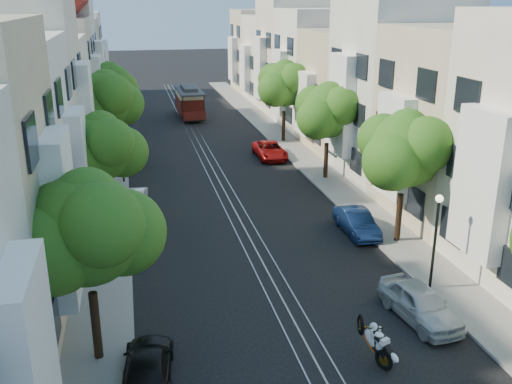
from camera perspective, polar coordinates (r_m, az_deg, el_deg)
ground at (r=45.32m, az=-5.09°, el=3.70°), size 200.00×200.00×0.00m
sidewalk_east at (r=46.75m, az=3.77°, el=4.28°), size 2.50×80.00×0.12m
sidewalk_west at (r=44.99m, az=-14.29°, el=3.15°), size 2.50×80.00×0.12m
rail_left at (r=45.25m, az=-5.78°, el=3.67°), size 0.06×80.00×0.02m
rail_slot at (r=45.31m, az=-5.09°, el=3.71°), size 0.06×80.00×0.02m
rail_right at (r=45.38m, az=-4.40°, el=3.75°), size 0.06×80.00×0.02m
lane_line at (r=45.32m, az=-5.09°, el=3.70°), size 0.08×80.00×0.01m
townhouses_east at (r=47.17m, az=9.43°, el=10.55°), size 7.75×72.00×12.00m
townhouses_west at (r=44.28m, az=-20.86°, el=8.93°), size 7.75×72.00×11.76m
tree_e_b at (r=28.44m, az=14.74°, el=3.91°), size 4.93×4.08×6.68m
tree_e_c at (r=38.32m, az=7.30°, el=7.90°), size 4.84×3.99×6.52m
tree_e_d at (r=48.62m, az=2.91°, el=10.64°), size 5.01×4.16×6.85m
tree_w_a at (r=18.81m, az=-16.43°, el=-3.86°), size 4.93×4.08×6.68m
tree_w_b at (r=30.33m, az=-15.18°, el=4.13°), size 4.72×3.87×6.27m
tree_w_c at (r=40.97m, az=-14.77°, el=8.81°), size 5.13×4.28×7.09m
tree_w_d at (r=51.91m, az=-14.42°, el=10.30°), size 4.84×3.99×6.52m
lamp_east at (r=24.43m, az=17.58°, el=-3.46°), size 0.32×0.32×4.16m
lamp_west at (r=38.46m, az=-13.36°, el=4.91°), size 0.32×0.32×4.16m
sportbike_rider at (r=20.21m, az=11.83°, el=-14.32°), size 0.84×1.84×1.51m
cable_car at (r=60.13m, az=-6.69°, el=9.08°), size 2.51×7.66×2.93m
parked_car_e_near at (r=23.05m, az=16.08°, el=-10.65°), size 2.11×4.21×1.38m
parked_car_e_mid at (r=30.31m, az=10.03°, el=-2.99°), size 1.37×3.86×1.27m
parked_car_e_far at (r=44.14m, az=1.41°, el=4.20°), size 2.08×4.50×1.25m
parked_car_w_near at (r=19.41m, az=-10.78°, el=-16.71°), size 1.98×4.04×1.13m
parked_car_w_mid at (r=34.69m, az=-11.93°, el=-0.47°), size 1.54×3.36×1.07m
parked_car_w_far at (r=43.85m, az=-12.21°, el=3.59°), size 1.41×3.33×1.13m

